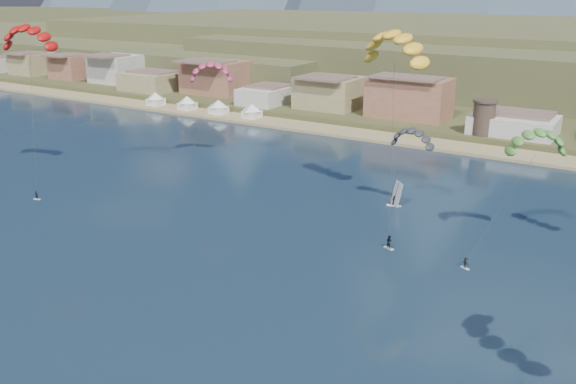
{
  "coord_description": "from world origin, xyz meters",
  "views": [
    {
      "loc": [
        41.68,
        -35.23,
        36.89
      ],
      "look_at": [
        0.0,
        32.0,
        10.0
      ],
      "focal_mm": 38.22,
      "sensor_mm": 36.0,
      "label": 1
    }
  ],
  "objects": [
    {
      "name": "ground",
      "position": [
        0.0,
        0.0,
        0.0
      ],
      "size": [
        2400.0,
        2400.0,
        0.0
      ],
      "primitive_type": "plane",
      "color": "#0D2131",
      "rests_on": "ground"
    },
    {
      "name": "beach",
      "position": [
        0.0,
        106.0,
        0.25
      ],
      "size": [
        2200.0,
        12.0,
        0.9
      ],
      "color": "tan",
      "rests_on": "ground"
    },
    {
      "name": "town",
      "position": [
        -40.0,
        122.0,
        8.0
      ],
      "size": [
        400.0,
        24.0,
        12.0
      ],
      "color": "silver",
      "rests_on": "ground"
    },
    {
      "name": "watchtower",
      "position": [
        5.0,
        114.0,
        6.37
      ],
      "size": [
        5.82,
        5.82,
        8.6
      ],
      "color": "#47382D",
      "rests_on": "ground"
    },
    {
      "name": "beach_tents",
      "position": [
        -76.25,
        106.0,
        3.71
      ],
      "size": [
        43.4,
        6.4,
        5.0
      ],
      "color": "white",
      "rests_on": "ground"
    },
    {
      "name": "kitesurfer_red",
      "position": [
        -59.59,
        37.71,
        28.34
      ],
      "size": [
        14.19,
        12.56,
        31.33
      ],
      "color": "silver",
      "rests_on": "ground"
    },
    {
      "name": "kitesurfer_yellow",
      "position": [
        3.27,
        59.57,
        27.92
      ],
      "size": [
        15.48,
        22.17,
        33.18
      ],
      "color": "silver",
      "rests_on": "ground"
    },
    {
      "name": "kitesurfer_green",
      "position": [
        27.42,
        53.59,
        16.47
      ],
      "size": [
        10.57,
        15.76,
        20.3
      ],
      "color": "silver",
      "rests_on": "ground"
    },
    {
      "name": "distant_kite_pink",
      "position": [
        -38.73,
        64.43,
        20.43
      ],
      "size": [
        9.87,
        8.23,
        23.25
      ],
      "color": "#262626",
      "rests_on": "ground"
    },
    {
      "name": "distant_kite_dark",
      "position": [
        6.93,
        60.08,
        13.22
      ],
      "size": [
        8.0,
        5.7,
        16.13
      ],
      "color": "#262626",
      "rests_on": "ground"
    },
    {
      "name": "windsurfer",
      "position": [
        4.46,
        60.38,
        1.41
      ],
      "size": [
        2.59,
        2.84,
        4.44
      ],
      "color": "silver",
      "rests_on": "ground"
    }
  ]
}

